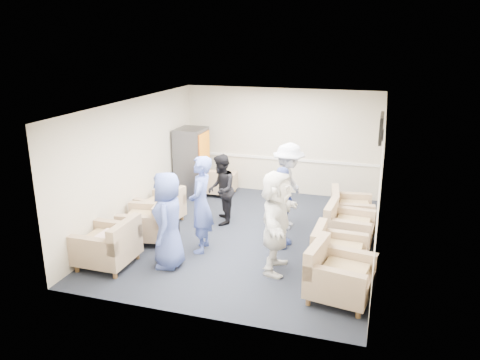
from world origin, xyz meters
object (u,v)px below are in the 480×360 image
(armchair_left_mid, at_px, (148,223))
(armchair_right_midnear, at_px, (336,255))
(person_back_left, at_px, (221,190))
(person_front_right, at_px, (276,222))
(person_back_right, at_px, (288,186))
(person_mid_left, at_px, (201,205))
(person_mid_right, at_px, (281,207))
(armchair_right_far, at_px, (349,211))
(armchair_left_near, at_px, (110,246))
(vending_machine, at_px, (192,162))
(armchair_left_far, at_px, (162,209))
(armchair_right_near, at_px, (336,276))
(armchair_right_midfar, at_px, (346,228))
(person_front_left, at_px, (168,220))
(armchair_corner, at_px, (219,184))

(armchair_left_mid, relative_size, armchair_right_midnear, 1.12)
(person_back_left, bearing_deg, person_front_right, 26.32)
(person_back_right, bearing_deg, person_mid_left, 146.05)
(armchair_right_midnear, relative_size, person_mid_right, 0.57)
(armchair_right_far, bearing_deg, armchair_right_midnear, 171.65)
(armchair_left_near, xyz_separation_m, vending_machine, (-0.13, 4.09, 0.49))
(armchair_left_far, bearing_deg, armchair_right_far, 114.19)
(armchair_left_far, height_order, person_mid_left, person_mid_left)
(armchair_right_near, height_order, person_back_right, person_back_right)
(person_back_right, bearing_deg, armchair_right_midfar, -107.16)
(armchair_left_mid, relative_size, person_back_right, 0.56)
(armchair_right_far, distance_m, person_back_right, 1.44)
(armchair_left_far, distance_m, person_front_right, 3.22)
(armchair_right_far, bearing_deg, armchair_right_near, 173.72)
(armchair_right_midfar, xyz_separation_m, person_back_right, (-1.27, 0.55, 0.56))
(person_mid_left, bearing_deg, armchair_right_midnear, 76.81)
(person_front_left, bearing_deg, armchair_right_midnear, 85.79)
(armchair_left_near, xyz_separation_m, armchair_corner, (0.55, 4.24, -0.07))
(armchair_left_far, relative_size, person_mid_right, 0.60)
(armchair_right_near, bearing_deg, person_front_left, 94.60)
(armchair_left_far, relative_size, person_mid_left, 0.52)
(armchair_left_mid, xyz_separation_m, person_back_left, (1.11, 1.27, 0.41))
(armchair_corner, bearing_deg, person_back_right, 141.33)
(armchair_right_midnear, bearing_deg, armchair_right_far, 1.11)
(vending_machine, bearing_deg, person_back_right, -27.38)
(armchair_left_far, distance_m, person_front_left, 2.10)
(armchair_left_far, bearing_deg, vending_machine, -166.71)
(armchair_right_near, distance_m, armchair_right_far, 3.02)
(armchair_corner, distance_m, person_back_right, 2.70)
(armchair_right_near, distance_m, vending_machine, 5.74)
(armchair_left_mid, distance_m, person_front_left, 1.34)
(armchair_left_mid, height_order, armchair_right_near, armchair_right_near)
(person_front_left, bearing_deg, armchair_right_midfar, 106.28)
(armchair_corner, bearing_deg, armchair_right_midnear, 132.85)
(vending_machine, xyz_separation_m, person_back_left, (1.35, -1.63, -0.10))
(armchair_corner, bearing_deg, armchair_left_mid, 80.17)
(armchair_left_far, xyz_separation_m, vending_machine, (-0.12, 2.00, 0.53))
(armchair_left_mid, relative_size, person_front_right, 0.57)
(person_mid_left, xyz_separation_m, person_mid_right, (1.38, 0.64, -0.13))
(armchair_left_near, relative_size, person_mid_right, 0.59)
(armchair_left_near, bearing_deg, armchair_left_far, -179.26)
(armchair_right_near, relative_size, armchair_right_midnear, 1.18)
(armchair_corner, distance_m, person_front_left, 3.98)
(armchair_right_midfar, relative_size, person_front_right, 0.53)
(person_mid_left, bearing_deg, person_front_right, 67.60)
(armchair_corner, relative_size, person_front_left, 0.45)
(armchair_left_far, xyz_separation_m, person_front_right, (2.84, -1.39, 0.57))
(armchair_right_midfar, xyz_separation_m, person_mid_right, (-1.22, -0.41, 0.44))
(armchair_left_near, xyz_separation_m, person_front_left, (0.99, 0.33, 0.49))
(person_back_left, xyz_separation_m, person_mid_right, (1.48, -0.76, 0.03))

